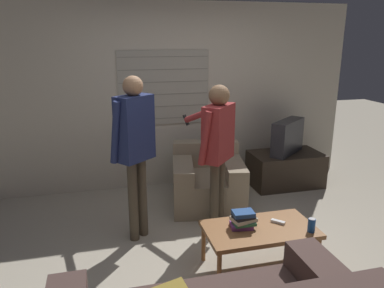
{
  "coord_description": "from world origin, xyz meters",
  "views": [
    {
      "loc": [
        -1.05,
        -3.08,
        2.08
      ],
      "look_at": [
        -0.12,
        0.57,
        1.0
      ],
      "focal_mm": 35.0,
      "sensor_mm": 36.0,
      "label": 1
    }
  ],
  "objects_px": {
    "book_stack": "(243,220)",
    "spare_remote": "(278,222)",
    "tv": "(287,137)",
    "soda_can": "(311,225)",
    "coffee_table": "(260,231)",
    "person_right_standing": "(217,140)",
    "person_left_standing": "(134,140)",
    "armchair_beige": "(207,181)"
  },
  "relations": [
    {
      "from": "armchair_beige",
      "to": "spare_remote",
      "type": "distance_m",
      "value": 1.46
    },
    {
      "from": "armchair_beige",
      "to": "spare_remote",
      "type": "relative_size",
      "value": 8.8
    },
    {
      "from": "book_stack",
      "to": "tv",
      "type": "bearing_deg",
      "value": 52.18
    },
    {
      "from": "tv",
      "to": "person_right_standing",
      "type": "height_order",
      "value": "person_right_standing"
    },
    {
      "from": "coffee_table",
      "to": "soda_can",
      "type": "relative_size",
      "value": 8.02
    },
    {
      "from": "tv",
      "to": "person_right_standing",
      "type": "xyz_separation_m",
      "value": [
        -1.36,
        -0.96,
        0.3
      ]
    },
    {
      "from": "coffee_table",
      "to": "person_right_standing",
      "type": "height_order",
      "value": "person_right_standing"
    },
    {
      "from": "coffee_table",
      "to": "person_right_standing",
      "type": "xyz_separation_m",
      "value": [
        -0.14,
        0.85,
        0.65
      ]
    },
    {
      "from": "armchair_beige",
      "to": "person_right_standing",
      "type": "xyz_separation_m",
      "value": [
        -0.09,
        -0.63,
        0.72
      ]
    },
    {
      "from": "person_left_standing",
      "to": "book_stack",
      "type": "xyz_separation_m",
      "value": [
        0.87,
        -0.81,
        -0.6
      ]
    },
    {
      "from": "person_right_standing",
      "to": "armchair_beige",
      "type": "bearing_deg",
      "value": 34.66
    },
    {
      "from": "coffee_table",
      "to": "person_left_standing",
      "type": "relative_size",
      "value": 0.59
    },
    {
      "from": "person_left_standing",
      "to": "person_right_standing",
      "type": "bearing_deg",
      "value": -39.09
    },
    {
      "from": "tv",
      "to": "spare_remote",
      "type": "height_order",
      "value": "tv"
    },
    {
      "from": "person_left_standing",
      "to": "soda_can",
      "type": "xyz_separation_m",
      "value": [
        1.43,
        -1.03,
        -0.61
      ]
    },
    {
      "from": "tv",
      "to": "soda_can",
      "type": "bearing_deg",
      "value": 29.11
    },
    {
      "from": "book_stack",
      "to": "soda_can",
      "type": "distance_m",
      "value": 0.6
    },
    {
      "from": "coffee_table",
      "to": "tv",
      "type": "bearing_deg",
      "value": 56.01
    },
    {
      "from": "book_stack",
      "to": "spare_remote",
      "type": "height_order",
      "value": "book_stack"
    },
    {
      "from": "tv",
      "to": "person_left_standing",
      "type": "relative_size",
      "value": 0.38
    },
    {
      "from": "person_right_standing",
      "to": "person_left_standing",
      "type": "bearing_deg",
      "value": 132.37
    },
    {
      "from": "coffee_table",
      "to": "spare_remote",
      "type": "height_order",
      "value": "spare_remote"
    },
    {
      "from": "coffee_table",
      "to": "person_left_standing",
      "type": "distance_m",
      "value": 1.51
    },
    {
      "from": "armchair_beige",
      "to": "coffee_table",
      "type": "xyz_separation_m",
      "value": [
        0.06,
        -1.48,
        0.07
      ]
    },
    {
      "from": "book_stack",
      "to": "spare_remote",
      "type": "xyz_separation_m",
      "value": [
        0.35,
        -0.0,
        -0.07
      ]
    },
    {
      "from": "soda_can",
      "to": "spare_remote",
      "type": "height_order",
      "value": "soda_can"
    },
    {
      "from": "person_right_standing",
      "to": "spare_remote",
      "type": "relative_size",
      "value": 13.29
    },
    {
      "from": "coffee_table",
      "to": "spare_remote",
      "type": "xyz_separation_m",
      "value": [
        0.2,
        0.04,
        0.05
      ]
    },
    {
      "from": "soda_can",
      "to": "spare_remote",
      "type": "xyz_separation_m",
      "value": [
        -0.21,
        0.22,
        -0.05
      ]
    },
    {
      "from": "coffee_table",
      "to": "person_right_standing",
      "type": "relative_size",
      "value": 0.63
    },
    {
      "from": "book_stack",
      "to": "soda_can",
      "type": "relative_size",
      "value": 1.96
    },
    {
      "from": "person_left_standing",
      "to": "person_right_standing",
      "type": "xyz_separation_m",
      "value": [
        0.88,
        -0.0,
        -0.06
      ]
    },
    {
      "from": "armchair_beige",
      "to": "soda_can",
      "type": "bearing_deg",
      "value": 116.91
    },
    {
      "from": "person_left_standing",
      "to": "soda_can",
      "type": "bearing_deg",
      "value": -74.72
    },
    {
      "from": "coffee_table",
      "to": "book_stack",
      "type": "xyz_separation_m",
      "value": [
        -0.15,
        0.04,
        0.12
      ]
    },
    {
      "from": "person_left_standing",
      "to": "book_stack",
      "type": "bearing_deg",
      "value": -81.89
    },
    {
      "from": "coffee_table",
      "to": "book_stack",
      "type": "height_order",
      "value": "book_stack"
    },
    {
      "from": "armchair_beige",
      "to": "coffee_table",
      "type": "relative_size",
      "value": 1.06
    },
    {
      "from": "person_right_standing",
      "to": "spare_remote",
      "type": "bearing_deg",
      "value": -114.7
    },
    {
      "from": "coffee_table",
      "to": "soda_can",
      "type": "xyz_separation_m",
      "value": [
        0.41,
        -0.18,
        0.1
      ]
    },
    {
      "from": "coffee_table",
      "to": "spare_remote",
      "type": "distance_m",
      "value": 0.21
    },
    {
      "from": "person_right_standing",
      "to": "soda_can",
      "type": "relative_size",
      "value": 12.79
    }
  ]
}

